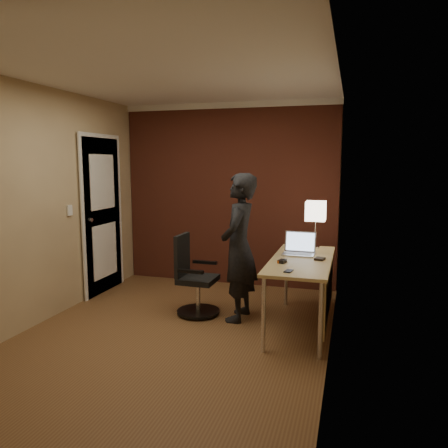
{
  "coord_description": "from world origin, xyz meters",
  "views": [
    {
      "loc": [
        1.65,
        -3.86,
        1.71
      ],
      "look_at": [
        0.35,
        0.55,
        1.05
      ],
      "focal_mm": 35.0,
      "sensor_mm": 36.0,
      "label": 1
    }
  ],
  "objects_px": {
    "office_chair": "(193,280)",
    "person": "(239,247)",
    "wallet": "(320,259)",
    "desk": "(309,272)",
    "phone": "(288,271)",
    "mouse": "(282,261)",
    "desk_lamp": "(316,212)",
    "laptop": "(299,248)"
  },
  "relations": [
    {
      "from": "desk",
      "to": "phone",
      "type": "distance_m",
      "value": 0.59
    },
    {
      "from": "desk",
      "to": "desk_lamp",
      "type": "distance_m",
      "value": 0.83
    },
    {
      "from": "wallet",
      "to": "phone",
      "type": "bearing_deg",
      "value": -112.61
    },
    {
      "from": "office_chair",
      "to": "person",
      "type": "relative_size",
      "value": 0.56
    },
    {
      "from": "mouse",
      "to": "office_chair",
      "type": "distance_m",
      "value": 1.15
    },
    {
      "from": "mouse",
      "to": "wallet",
      "type": "height_order",
      "value": "mouse"
    },
    {
      "from": "desk",
      "to": "person",
      "type": "relative_size",
      "value": 0.94
    },
    {
      "from": "phone",
      "to": "office_chair",
      "type": "distance_m",
      "value": 1.36
    },
    {
      "from": "desk",
      "to": "wallet",
      "type": "relative_size",
      "value": 13.64
    },
    {
      "from": "office_chair",
      "to": "laptop",
      "type": "bearing_deg",
      "value": 7.54
    },
    {
      "from": "phone",
      "to": "wallet",
      "type": "distance_m",
      "value": 0.61
    },
    {
      "from": "laptop",
      "to": "wallet",
      "type": "relative_size",
      "value": 3.07
    },
    {
      "from": "mouse",
      "to": "laptop",
      "type": "bearing_deg",
      "value": 92.1
    },
    {
      "from": "mouse",
      "to": "wallet",
      "type": "distance_m",
      "value": 0.42
    },
    {
      "from": "phone",
      "to": "office_chair",
      "type": "height_order",
      "value": "office_chair"
    },
    {
      "from": "laptop",
      "to": "office_chair",
      "type": "height_order",
      "value": "laptop"
    },
    {
      "from": "office_chair",
      "to": "wallet",
      "type": "bearing_deg",
      "value": -3.25
    },
    {
      "from": "wallet",
      "to": "person",
      "type": "distance_m",
      "value": 0.86
    },
    {
      "from": "phone",
      "to": "laptop",
      "type": "bearing_deg",
      "value": 99.43
    },
    {
      "from": "office_chair",
      "to": "desk",
      "type": "bearing_deg",
      "value": -3.54
    },
    {
      "from": "person",
      "to": "office_chair",
      "type": "bearing_deg",
      "value": -88.95
    },
    {
      "from": "wallet",
      "to": "desk",
      "type": "bearing_deg",
      "value": -179.86
    },
    {
      "from": "mouse",
      "to": "phone",
      "type": "relative_size",
      "value": 0.87
    },
    {
      "from": "mouse",
      "to": "office_chair",
      "type": "height_order",
      "value": "office_chair"
    },
    {
      "from": "mouse",
      "to": "wallet",
      "type": "bearing_deg",
      "value": 50.07
    },
    {
      "from": "office_chair",
      "to": "person",
      "type": "xyz_separation_m",
      "value": [
        0.53,
        -0.0,
        0.4
      ]
    },
    {
      "from": "mouse",
      "to": "person",
      "type": "bearing_deg",
      "value": 164.13
    },
    {
      "from": "laptop",
      "to": "person",
      "type": "distance_m",
      "value": 0.65
    },
    {
      "from": "laptop",
      "to": "phone",
      "type": "height_order",
      "value": "laptop"
    },
    {
      "from": "laptop",
      "to": "office_chair",
      "type": "relative_size",
      "value": 0.38
    },
    {
      "from": "desk_lamp",
      "to": "wallet",
      "type": "height_order",
      "value": "desk_lamp"
    },
    {
      "from": "desk",
      "to": "laptop",
      "type": "xyz_separation_m",
      "value": [
        -0.12,
        0.23,
        0.19
      ]
    },
    {
      "from": "desk_lamp",
      "to": "person",
      "type": "relative_size",
      "value": 0.34
    },
    {
      "from": "desk",
      "to": "person",
      "type": "bearing_deg",
      "value": 174.09
    },
    {
      "from": "phone",
      "to": "person",
      "type": "xyz_separation_m",
      "value": [
        -0.62,
        0.64,
        0.06
      ]
    },
    {
      "from": "desk",
      "to": "wallet",
      "type": "distance_m",
      "value": 0.18
    },
    {
      "from": "desk",
      "to": "office_chair",
      "type": "distance_m",
      "value": 1.3
    },
    {
      "from": "desk_lamp",
      "to": "mouse",
      "type": "height_order",
      "value": "desk_lamp"
    },
    {
      "from": "desk_lamp",
      "to": "phone",
      "type": "xyz_separation_m",
      "value": [
        -0.13,
        -1.19,
        -0.41
      ]
    },
    {
      "from": "laptop",
      "to": "phone",
      "type": "xyz_separation_m",
      "value": [
        -0.0,
        -0.79,
        -0.06
      ]
    },
    {
      "from": "desk",
      "to": "phone",
      "type": "xyz_separation_m",
      "value": [
        -0.13,
        -0.56,
        0.13
      ]
    },
    {
      "from": "desk",
      "to": "desk_lamp",
      "type": "bearing_deg",
      "value": 89.53
    }
  ]
}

